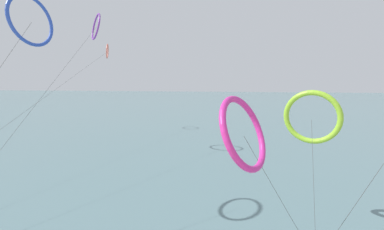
{
  "coord_description": "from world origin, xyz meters",
  "views": [
    {
      "loc": [
        2.63,
        -2.29,
        12.37
      ],
      "look_at": [
        0.0,
        19.55,
        8.95
      ],
      "focal_mm": 22.98,
      "sensor_mm": 36.0,
      "label": 1
    }
  ],
  "objects_px": {
    "kite_magenta": "(244,133)",
    "kite_coral": "(107,51)",
    "kite_violet": "(96,27)",
    "kite_lime": "(312,117)",
    "kite_cobalt": "(31,21)"
  },
  "relations": [
    {
      "from": "kite_magenta",
      "to": "kite_coral",
      "type": "bearing_deg",
      "value": 63.52
    },
    {
      "from": "kite_violet",
      "to": "kite_magenta",
      "type": "bearing_deg",
      "value": 1.96
    },
    {
      "from": "kite_lime",
      "to": "kite_cobalt",
      "type": "relative_size",
      "value": 0.6
    },
    {
      "from": "kite_coral",
      "to": "kite_magenta",
      "type": "bearing_deg",
      "value": 14.09
    },
    {
      "from": "kite_coral",
      "to": "kite_lime",
      "type": "distance_m",
      "value": 48.96
    },
    {
      "from": "kite_coral",
      "to": "kite_cobalt",
      "type": "bearing_deg",
      "value": -3.75
    },
    {
      "from": "kite_violet",
      "to": "kite_coral",
      "type": "distance_m",
      "value": 17.37
    },
    {
      "from": "kite_cobalt",
      "to": "kite_coral",
      "type": "bearing_deg",
      "value": 26.83
    },
    {
      "from": "kite_violet",
      "to": "kite_magenta",
      "type": "distance_m",
      "value": 34.53
    },
    {
      "from": "kite_lime",
      "to": "kite_magenta",
      "type": "bearing_deg",
      "value": 76.15
    },
    {
      "from": "kite_violet",
      "to": "kite_lime",
      "type": "distance_m",
      "value": 34.96
    },
    {
      "from": "kite_magenta",
      "to": "kite_lime",
      "type": "relative_size",
      "value": 0.99
    },
    {
      "from": "kite_coral",
      "to": "kite_magenta",
      "type": "distance_m",
      "value": 49.94
    },
    {
      "from": "kite_lime",
      "to": "kite_cobalt",
      "type": "bearing_deg",
      "value": 33.47
    },
    {
      "from": "kite_violet",
      "to": "kite_lime",
      "type": "xyz_separation_m",
      "value": [
        27.66,
        -18.21,
        -11.23
      ]
    }
  ]
}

